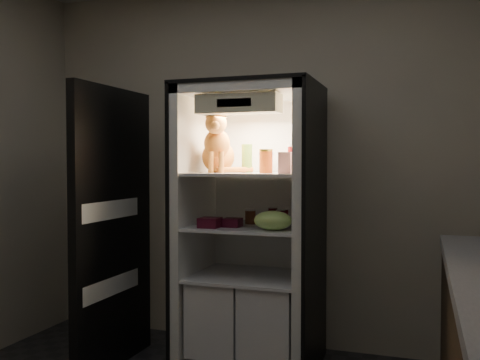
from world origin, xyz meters
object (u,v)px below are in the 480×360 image
object	(u,v)px
condiment_jar	(250,216)
berry_box_right	(232,223)
refrigerator	(252,246)
mayo_tub	(266,162)
soda_can_c	(280,219)
berry_box_left	(210,223)
salsa_jar	(266,161)
cream_carton	(286,163)
grape_bag	(273,220)
soda_can_b	(284,218)
tabby_cat	(218,149)
pepper_jar	(296,159)
soda_can_a	(273,216)
parmesan_shaker	(247,158)

from	to	relation	value
condiment_jar	berry_box_right	distance (m)	0.21
refrigerator	mayo_tub	world-z (taller)	refrigerator
soda_can_c	condiment_jar	bearing A→B (deg)	153.43
condiment_jar	berry_box_left	world-z (taller)	condiment_jar
berry_box_left	condiment_jar	bearing A→B (deg)	58.07
salsa_jar	cream_carton	bearing A→B (deg)	-37.41
refrigerator	grape_bag	size ratio (longest dim) A/B	7.84
refrigerator	soda_can_b	bearing A→B (deg)	-2.76
tabby_cat	mayo_tub	bearing A→B (deg)	16.34
pepper_jar	berry_box_left	world-z (taller)	pepper_jar
grape_bag	berry_box_right	bearing A→B (deg)	165.49
pepper_jar	soda_can_a	size ratio (longest dim) A/B	1.61
tabby_cat	salsa_jar	bearing A→B (deg)	-24.72
parmesan_shaker	mayo_tub	xyz separation A→B (m)	(0.10, 0.11, -0.03)
pepper_jar	soda_can_a	distance (m)	0.43
refrigerator	pepper_jar	bearing A→B (deg)	-3.61
tabby_cat	cream_carton	world-z (taller)	tabby_cat
mayo_tub	grape_bag	world-z (taller)	mayo_tub
mayo_tub	berry_box_right	size ratio (longest dim) A/B	1.23
cream_carton	pepper_jar	bearing A→B (deg)	86.61
refrigerator	pepper_jar	world-z (taller)	refrigerator
refrigerator	tabby_cat	world-z (taller)	refrigerator
mayo_tub	berry_box_right	xyz separation A→B (m)	(-0.15, -0.28, -0.39)
pepper_jar	condiment_jar	size ratio (longest dim) A/B	1.83
mayo_tub	berry_box_right	distance (m)	0.50
soda_can_a	parmesan_shaker	bearing A→B (deg)	-167.60
pepper_jar	soda_can_b	distance (m)	0.40
condiment_jar	pepper_jar	bearing A→B (deg)	-9.45
refrigerator	soda_can_a	bearing A→B (deg)	18.79
soda_can_b	condiment_jar	size ratio (longest dim) A/B	1.10
tabby_cat	soda_can_b	xyz separation A→B (m)	(0.44, 0.06, -0.45)
mayo_tub	salsa_jar	world-z (taller)	salsa_jar
mayo_tub	soda_can_b	distance (m)	0.42
soda_can_b	grape_bag	distance (m)	0.23
salsa_jar	pepper_jar	size ratio (longest dim) A/B	0.83
refrigerator	grape_bag	distance (m)	0.38
pepper_jar	cream_carton	xyz separation A→B (m)	(-0.01, -0.22, -0.03)
salsa_jar	berry_box_left	size ratio (longest dim) A/B	1.19
soda_can_a	soda_can_c	bearing A→B (deg)	-56.52
condiment_jar	grape_bag	distance (m)	0.37
soda_can_c	grape_bag	size ratio (longest dim) A/B	0.47
cream_carton	condiment_jar	size ratio (longest dim) A/B	1.31
refrigerator	cream_carton	bearing A→B (deg)	-39.62
pepper_jar	soda_can_c	bearing A→B (deg)	-141.68
salsa_jar	berry_box_left	bearing A→B (deg)	-158.39
mayo_tub	soda_can_c	distance (m)	0.44
tabby_cat	cream_carton	size ratio (longest dim) A/B	3.25
soda_can_b	grape_bag	xyz separation A→B (m)	(-0.01, -0.23, 0.00)
soda_can_b	soda_can_c	xyz separation A→B (m)	(-0.00, -0.08, 0.00)
berry_box_left	soda_can_b	bearing A→B (deg)	29.55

